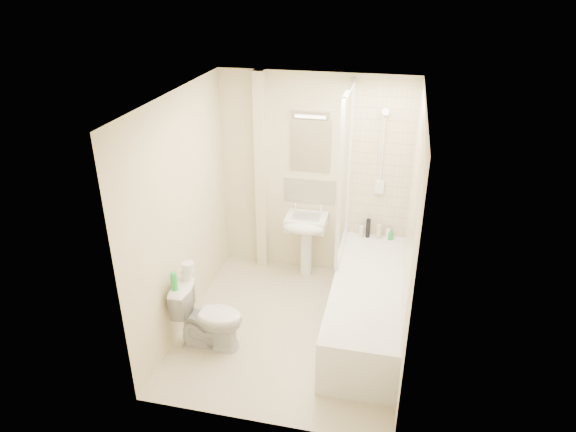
# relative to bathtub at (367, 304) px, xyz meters

# --- Properties ---
(floor) EXTENTS (2.50, 2.50, 0.00)m
(floor) POSITION_rel_bathtub_xyz_m (-0.75, -0.20, -0.29)
(floor) COLOR beige
(floor) RESTS_ON ground
(wall_back) EXTENTS (2.20, 0.02, 2.40)m
(wall_back) POSITION_rel_bathtub_xyz_m (-0.75, 1.05, 0.91)
(wall_back) COLOR beige
(wall_back) RESTS_ON ground
(wall_left) EXTENTS (0.02, 2.50, 2.40)m
(wall_left) POSITION_rel_bathtub_xyz_m (-1.85, -0.20, 0.91)
(wall_left) COLOR beige
(wall_left) RESTS_ON ground
(wall_right) EXTENTS (0.02, 2.50, 2.40)m
(wall_right) POSITION_rel_bathtub_xyz_m (0.35, -0.20, 0.91)
(wall_right) COLOR beige
(wall_right) RESTS_ON ground
(ceiling) EXTENTS (2.20, 2.50, 0.02)m
(ceiling) POSITION_rel_bathtub_xyz_m (-0.75, -0.20, 2.11)
(ceiling) COLOR white
(ceiling) RESTS_ON wall_back
(tile_back) EXTENTS (0.70, 0.01, 1.75)m
(tile_back) POSITION_rel_bathtub_xyz_m (0.00, 1.04, 1.14)
(tile_back) COLOR beige
(tile_back) RESTS_ON wall_back
(tile_right) EXTENTS (0.01, 2.10, 1.75)m
(tile_right) POSITION_rel_bathtub_xyz_m (0.34, 0.00, 1.14)
(tile_right) COLOR beige
(tile_right) RESTS_ON wall_right
(pipe_boxing) EXTENTS (0.12, 0.12, 2.40)m
(pipe_boxing) POSITION_rel_bathtub_xyz_m (-1.37, 0.99, 0.91)
(pipe_boxing) COLOR beige
(pipe_boxing) RESTS_ON ground
(splashback) EXTENTS (0.60, 0.02, 0.30)m
(splashback) POSITION_rel_bathtub_xyz_m (-0.80, 1.04, 0.74)
(splashback) COLOR beige
(splashback) RESTS_ON wall_back
(mirror) EXTENTS (0.46, 0.01, 0.60)m
(mirror) POSITION_rel_bathtub_xyz_m (-0.80, 1.04, 1.29)
(mirror) COLOR white
(mirror) RESTS_ON wall_back
(strip_light) EXTENTS (0.42, 0.07, 0.07)m
(strip_light) POSITION_rel_bathtub_xyz_m (-0.80, 1.02, 1.66)
(strip_light) COLOR silver
(strip_light) RESTS_ON wall_back
(bathtub) EXTENTS (0.70, 2.10, 0.55)m
(bathtub) POSITION_rel_bathtub_xyz_m (0.00, 0.00, 0.00)
(bathtub) COLOR white
(bathtub) RESTS_ON ground
(shower_screen) EXTENTS (0.04, 0.92, 1.80)m
(shower_screen) POSITION_rel_bathtub_xyz_m (-0.35, 0.60, 1.16)
(shower_screen) COLOR white
(shower_screen) RESTS_ON bathtub
(shower_fixture) EXTENTS (0.10, 0.16, 0.99)m
(shower_fixture) POSITION_rel_bathtub_xyz_m (-0.00, 0.99, 1.26)
(shower_fixture) COLOR white
(shower_fixture) RESTS_ON wall_back
(pedestal_sink) EXTENTS (0.47, 0.45, 0.91)m
(pedestal_sink) POSITION_rel_bathtub_xyz_m (-0.80, 0.81, 0.35)
(pedestal_sink) COLOR white
(pedestal_sink) RESTS_ON ground
(bottle_white_a) EXTENTS (0.06, 0.06, 0.13)m
(bottle_white_a) POSITION_rel_bathtub_xyz_m (-0.16, 0.96, 0.33)
(bottle_white_a) COLOR white
(bottle_white_a) RESTS_ON bathtub
(bottle_black_b) EXTENTS (0.05, 0.05, 0.23)m
(bottle_black_b) POSITION_rel_bathtub_xyz_m (-0.09, 0.96, 0.38)
(bottle_black_b) COLOR black
(bottle_black_b) RESTS_ON bathtub
(bottle_cream) EXTENTS (0.06, 0.06, 0.17)m
(bottle_cream) POSITION_rel_bathtub_xyz_m (0.04, 0.96, 0.34)
(bottle_cream) COLOR beige
(bottle_cream) RESTS_ON bathtub
(bottle_white_b) EXTENTS (0.05, 0.05, 0.13)m
(bottle_white_b) POSITION_rel_bathtub_xyz_m (0.14, 0.96, 0.32)
(bottle_white_b) COLOR white
(bottle_white_b) RESTS_ON bathtub
(bottle_green) EXTENTS (0.07, 0.07, 0.09)m
(bottle_green) POSITION_rel_bathtub_xyz_m (0.17, 0.96, 0.31)
(bottle_green) COLOR green
(bottle_green) RESTS_ON bathtub
(toilet) EXTENTS (0.44, 0.69, 0.67)m
(toilet) POSITION_rel_bathtub_xyz_m (-1.47, -0.62, 0.05)
(toilet) COLOR white
(toilet) RESTS_ON ground
(toilet_roll_lower) EXTENTS (0.11, 0.11, 0.10)m
(toilet_roll_lower) POSITION_rel_bathtub_xyz_m (-1.72, -0.51, 0.43)
(toilet_roll_lower) COLOR white
(toilet_roll_lower) RESTS_ON toilet
(toilet_roll_upper) EXTENTS (0.12, 0.12, 0.10)m
(toilet_roll_upper) POSITION_rel_bathtub_xyz_m (-1.68, -0.53, 0.53)
(toilet_roll_upper) COLOR white
(toilet_roll_upper) RESTS_ON toilet_roll_lower
(green_bottle) EXTENTS (0.06, 0.06, 0.18)m
(green_bottle) POSITION_rel_bathtub_xyz_m (-1.75, -0.71, 0.47)
(green_bottle) COLOR green
(green_bottle) RESTS_ON toilet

